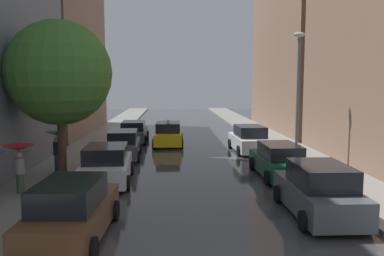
{
  "coord_description": "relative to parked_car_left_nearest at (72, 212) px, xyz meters",
  "views": [
    {
      "loc": [
        -1.02,
        -6.36,
        4.38
      ],
      "look_at": [
        0.37,
        20.97,
        1.25
      ],
      "focal_mm": 37.2,
      "sensor_mm": 36.0,
      "label": 1
    }
  ],
  "objects": [
    {
      "name": "parked_car_right_third",
      "position": [
        7.69,
        13.78,
        -0.01
      ],
      "size": [
        2.23,
        4.43,
        1.69
      ],
      "rotation": [
        0.0,
        0.0,
        1.61
      ],
      "color": "silver",
      "rests_on": "ground"
    },
    {
      "name": "parked_car_right_nearest",
      "position": [
        7.6,
        1.61,
        0.02
      ],
      "size": [
        2.07,
        4.39,
        1.76
      ],
      "rotation": [
        0.0,
        0.0,
        1.57
      ],
      "color": "#474C51",
      "rests_on": "ground"
    },
    {
      "name": "parked_car_left_nearest",
      "position": [
        0.0,
        0.0,
        0.0
      ],
      "size": [
        2.17,
        4.62,
        1.71
      ],
      "rotation": [
        0.0,
        0.0,
        1.53
      ],
      "color": "brown",
      "rests_on": "ground"
    },
    {
      "name": "parked_car_left_third",
      "position": [
        -0.01,
        12.07,
        -0.03
      ],
      "size": [
        2.11,
        4.39,
        1.64
      ],
      "rotation": [
        0.0,
        0.0,
        1.61
      ],
      "color": "#474C51",
      "rests_on": "ground"
    },
    {
      "name": "sidewalk_left",
      "position": [
        -2.68,
        19.49,
        -0.72
      ],
      "size": [
        3.0,
        72.0,
        0.15
      ],
      "primitive_type": "cube",
      "color": "gray",
      "rests_on": "ground"
    },
    {
      "name": "street_tree_left",
      "position": [
        -2.13,
        7.01,
        4.0
      ],
      "size": [
        4.62,
        4.62,
        6.96
      ],
      "color": "#513823",
      "rests_on": "sidewalk_left"
    },
    {
      "name": "pedestrian_by_kerb",
      "position": [
        -2.72,
        8.27,
        0.77
      ],
      "size": [
        1.06,
        1.06,
        1.91
      ],
      "rotation": [
        0.0,
        0.0,
        5.17
      ],
      "color": "navy",
      "rests_on": "sidewalk_left"
    },
    {
      "name": "lamp_post_right",
      "position": [
        9.37,
        9.6,
        3.28
      ],
      "size": [
        0.6,
        0.28,
        6.8
      ],
      "color": "#595B60",
      "rests_on": "sidewalk_right"
    },
    {
      "name": "building_right_mid",
      "position": [
        14.82,
        25.32,
        6.24
      ],
      "size": [
        6.0,
        16.63,
        14.07
      ],
      "primitive_type": "cube",
      "color": "#8C6B56",
      "rests_on": "ground"
    },
    {
      "name": "ground_plane",
      "position": [
        3.82,
        19.49,
        -0.82
      ],
      "size": [
        28.0,
        72.0,
        0.04
      ],
      "primitive_type": "cube",
      "color": "#38383B"
    },
    {
      "name": "sidewalk_right",
      "position": [
        10.32,
        19.49,
        -0.72
      ],
      "size": [
        3.0,
        72.0,
        0.15
      ],
      "primitive_type": "cube",
      "color": "gray",
      "rests_on": "ground"
    },
    {
      "name": "parked_car_left_fourth",
      "position": [
        -0.03,
        18.54,
        -0.07
      ],
      "size": [
        2.06,
        4.5,
        1.55
      ],
      "rotation": [
        0.0,
        0.0,
        1.58
      ],
      "color": "#474C51",
      "rests_on": "ground"
    },
    {
      "name": "pedestrian_near_tree",
      "position": [
        -3.04,
        4.36,
        0.78
      ],
      "size": [
        1.16,
        1.16,
        1.86
      ],
      "rotation": [
        0.0,
        0.0,
        3.2
      ],
      "color": "#38513D",
      "rests_on": "sidewalk_left"
    },
    {
      "name": "parked_car_left_second",
      "position": [
        -0.07,
        6.36,
        -0.01
      ],
      "size": [
        2.32,
        4.45,
        1.67
      ],
      "rotation": [
        0.0,
        0.0,
        1.61
      ],
      "color": "silver",
      "rests_on": "ground"
    },
    {
      "name": "building_left_mid",
      "position": [
        -7.18,
        24.0,
        8.46
      ],
      "size": [
        6.0,
        16.1,
        18.52
      ],
      "primitive_type": "cube",
      "color": "#8C6B56",
      "rests_on": "ground"
    },
    {
      "name": "taxi_midroad",
      "position": [
        2.53,
        16.82,
        -0.03
      ],
      "size": [
        2.11,
        4.44,
        1.81
      ],
      "rotation": [
        0.0,
        0.0,
        1.56
      ],
      "color": "yellow",
      "rests_on": "ground"
    },
    {
      "name": "parked_car_right_second",
      "position": [
        7.75,
        7.03,
        -0.05
      ],
      "size": [
        2.04,
        4.64,
        1.59
      ],
      "rotation": [
        0.0,
        0.0,
        1.59
      ],
      "color": "#0C4C2D",
      "rests_on": "ground"
    }
  ]
}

